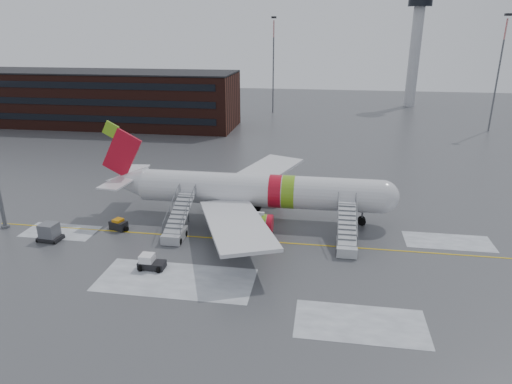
% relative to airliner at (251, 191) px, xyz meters
% --- Properties ---
extents(ground, '(260.00, 260.00, 0.00)m').
position_rel_airliner_xyz_m(ground, '(1.75, -5.23, -3.42)').
color(ground, '#494C4F').
rests_on(ground, ground).
extents(airliner, '(35.03, 32.97, 11.18)m').
position_rel_airliner_xyz_m(airliner, '(0.00, 0.00, 0.00)').
color(airliner, silver).
rests_on(airliner, ground).
extents(airstair_fwd, '(2.05, 7.70, 3.48)m').
position_rel_airliner_xyz_m(airstair_fwd, '(11.01, -6.54, -2.35)').
color(airstair_fwd, '#B2B6BA').
rests_on(airstair_fwd, ground).
extents(airstair_aft, '(2.05, 7.70, 3.48)m').
position_rel_airliner_xyz_m(airstair_aft, '(-7.00, -6.54, -2.35)').
color(airstair_aft, '#A2A4A9').
rests_on(airstair_aft, ground).
extents(pushback_tug, '(2.48, 1.87, 1.41)m').
position_rel_airliner_xyz_m(pushback_tug, '(-7.27, -13.56, -2.80)').
color(pushback_tug, black).
rests_on(pushback_tug, ground).
extents(uld_container, '(2.45, 1.86, 1.91)m').
position_rel_airliner_xyz_m(uld_container, '(-20.05, -9.44, -2.53)').
color(uld_container, black).
rests_on(uld_container, ground).
extents(baggage_tractor, '(2.58, 1.67, 1.27)m').
position_rel_airliner_xyz_m(baggage_tractor, '(-14.06, -5.71, -2.88)').
color(baggage_tractor, black).
rests_on(baggage_tractor, ground).
extents(terminal_building, '(62.00, 16.11, 12.30)m').
position_rel_airliner_xyz_m(terminal_building, '(-43.25, 49.76, 2.78)').
color(terminal_building, '#3F1E16').
rests_on(terminal_building, ground).
extents(control_tower, '(6.40, 6.40, 30.00)m').
position_rel_airliner_xyz_m(control_tower, '(31.75, 89.77, 15.33)').
color(control_tower, '#B2B5BA').
rests_on(control_tower, ground).
extents(light_mast_far_ne, '(1.20, 1.20, 24.25)m').
position_rel_airliner_xyz_m(light_mast_far_ne, '(43.75, 56.77, 10.42)').
color(light_mast_far_ne, '#595B60').
rests_on(light_mast_far_ne, ground).
extents(light_mast_far_n, '(1.20, 1.20, 24.25)m').
position_rel_airliner_xyz_m(light_mast_far_n, '(-6.25, 72.77, 10.42)').
color(light_mast_far_n, '#595B60').
rests_on(light_mast_far_n, ground).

